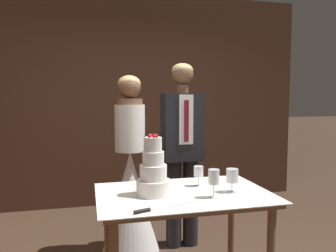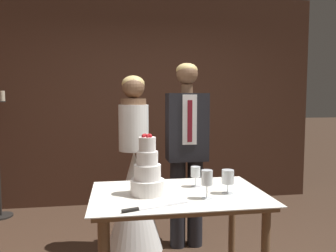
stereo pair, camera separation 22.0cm
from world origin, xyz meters
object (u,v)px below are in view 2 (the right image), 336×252
wine_glass_far (196,173)px  bride (134,187)px  cake_knife (143,208)px  wine_glass_middle (207,178)px  tiered_cake (147,173)px  wine_glass_near (228,177)px  cake_table (178,208)px  groom (187,146)px

wine_glass_far → bride: bearing=117.9°
wine_glass_far → bride: bride is taller
cake_knife → wine_glass_middle: 0.47m
tiered_cake → wine_glass_near: bearing=-7.1°
cake_knife → bride: bearing=71.5°
cake_knife → bride: (0.01, 1.20, -0.20)m
cake_knife → cake_table: bearing=30.6°
wine_glass_near → bride: 1.17m
cake_table → wine_glass_near: wine_glass_near is taller
tiered_cake → cake_knife: size_ratio=1.00×
wine_glass_far → groom: size_ratio=0.08×
cake_table → wine_glass_far: 0.29m
tiered_cake → bride: 0.97m
cake_table → cake_knife: cake_knife is taller
cake_knife → tiered_cake: bearing=61.9°
tiered_cake → wine_glass_far: size_ratio=2.74×
cake_knife → groom: 1.32m
cake_knife → groom: groom is taller
tiered_cake → wine_glass_near: size_ratio=2.52×
wine_glass_middle → wine_glass_far: size_ratio=1.25×
wine_glass_middle → groom: groom is taller
groom → bride: bearing=179.9°
wine_glass_near → groom: bearing=94.4°
tiered_cake → bride: bearing=92.7°
tiered_cake → cake_knife: (-0.05, -0.30, -0.14)m
cake_table → tiered_cake: (-0.21, 0.00, 0.25)m
cake_knife → bride: 1.22m
cake_knife → bride: size_ratio=0.25×
cake_knife → wine_glass_near: bearing=3.5°
bride → groom: 0.63m
wine_glass_far → bride: 0.92m
wine_glass_near → bride: bride is taller
cake_table → wine_glass_near: 0.40m
cake_knife → wine_glass_near: size_ratio=2.53×
cake_table → tiered_cake: 0.33m
cake_table → wine_glass_far: (0.15, 0.13, 0.21)m
wine_glass_middle → cake_knife: bearing=-161.1°
cake_knife → wine_glass_near: 0.65m
cake_table → groom: bearing=74.3°
tiered_cake → groom: size_ratio=0.23×
wine_glass_middle → groom: 1.06m
wine_glass_middle → bride: (-0.41, 1.06, -0.33)m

